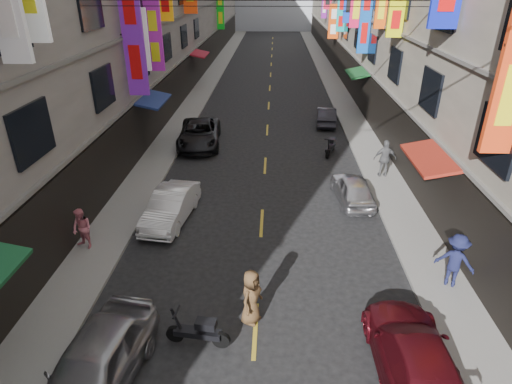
# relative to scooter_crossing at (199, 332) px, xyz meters

# --- Properties ---
(sidewalk_left) EXTENTS (2.00, 90.00, 0.12)m
(sidewalk_left) POSITION_rel_scooter_crossing_xyz_m (-4.49, 30.58, -0.38)
(sidewalk_left) COLOR slate
(sidewalk_left) RESTS_ON ground
(sidewalk_right) EXTENTS (2.00, 90.00, 0.12)m
(sidewalk_right) POSITION_rel_scooter_crossing_xyz_m (7.51, 30.58, -0.38)
(sidewalk_right) COLOR slate
(sidewalk_right) RESTS_ON ground
(street_awnings) EXTENTS (13.99, 35.20, 0.41)m
(street_awnings) POSITION_rel_scooter_crossing_xyz_m (0.25, 14.58, 2.56)
(street_awnings) COLOR #15512A
(street_awnings) RESTS_ON ground
(lane_markings) EXTENTS (0.12, 80.20, 0.01)m
(lane_markings) POSITION_rel_scooter_crossing_xyz_m (1.51, 27.58, -0.44)
(lane_markings) COLOR gold
(lane_markings) RESTS_ON ground
(scooter_crossing) EXTENTS (1.80, 0.55, 1.14)m
(scooter_crossing) POSITION_rel_scooter_crossing_xyz_m (0.00, 0.00, 0.00)
(scooter_crossing) COLOR black
(scooter_crossing) RESTS_ON ground
(scooter_far_right) EXTENTS (0.79, 1.74, 1.14)m
(scooter_far_right) POSITION_rel_scooter_crossing_xyz_m (5.18, 14.42, 0.00)
(scooter_far_right) COLOR black
(scooter_far_right) RESTS_ON ground
(car_left_near) EXTENTS (2.38, 4.66, 1.52)m
(car_left_near) POSITION_rel_scooter_crossing_xyz_m (-2.22, -1.56, 0.32)
(car_left_near) COLOR #A3A2A7
(car_left_near) RESTS_ON ground
(car_left_mid) EXTENTS (1.89, 4.10, 1.30)m
(car_left_mid) POSITION_rel_scooter_crossing_xyz_m (-2.23, 6.63, 0.21)
(car_left_mid) COLOR white
(car_left_mid) RESTS_ON ground
(car_left_far) EXTENTS (2.77, 5.29, 1.42)m
(car_left_far) POSITION_rel_scooter_crossing_xyz_m (-2.49, 15.58, 0.27)
(car_left_far) COLOR black
(car_left_far) RESTS_ON ground
(car_right_near) EXTENTS (1.95, 4.67, 1.35)m
(car_right_near) POSITION_rel_scooter_crossing_xyz_m (5.50, -0.91, 0.23)
(car_right_near) COLOR #590F18
(car_right_near) RESTS_ON ground
(car_right_mid) EXTENTS (1.73, 3.68, 1.22)m
(car_right_mid) POSITION_rel_scooter_crossing_xyz_m (5.49, 8.65, 0.17)
(car_right_mid) COLOR #B0B0B4
(car_right_mid) RESTS_ON ground
(car_right_far) EXTENTS (1.56, 3.68, 1.18)m
(car_right_far) POSITION_rel_scooter_crossing_xyz_m (5.51, 19.98, 0.15)
(car_right_far) COLOR #2B2932
(car_right_far) RESTS_ON ground
(pedestrian_lfar) EXTENTS (0.91, 0.80, 1.57)m
(pedestrian_lfar) POSITION_rel_scooter_crossing_xyz_m (-4.93, 4.34, 0.46)
(pedestrian_lfar) COLOR #DB7483
(pedestrian_lfar) RESTS_ON sidewalk_left
(pedestrian_rnear) EXTENTS (1.35, 1.11, 1.85)m
(pedestrian_rnear) POSITION_rel_scooter_crossing_xyz_m (7.74, 2.76, 0.60)
(pedestrian_rnear) COLOR #15183B
(pedestrian_rnear) RESTS_ON sidewalk_right
(pedestrian_rfar) EXTENTS (1.10, 0.63, 1.87)m
(pedestrian_rfar) POSITION_rel_scooter_crossing_xyz_m (7.44, 11.21, 0.62)
(pedestrian_rfar) COLOR #57575A
(pedestrian_rfar) RESTS_ON sidewalk_right
(pedestrian_crossing) EXTENTS (0.90, 1.02, 1.75)m
(pedestrian_crossing) POSITION_rel_scooter_crossing_xyz_m (1.38, 0.97, 0.43)
(pedestrian_crossing) COLOR #533921
(pedestrian_crossing) RESTS_ON ground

